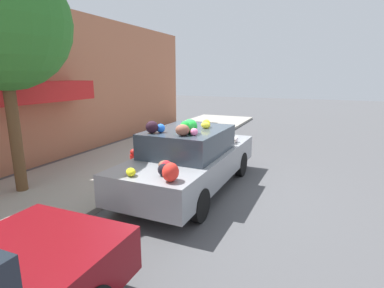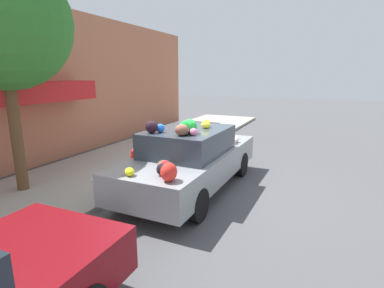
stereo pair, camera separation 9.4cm
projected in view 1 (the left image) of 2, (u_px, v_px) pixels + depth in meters
ground_plane at (189, 188)px, 7.09m from camera, size 60.00×60.00×0.00m
sidewalk_curb at (98, 172)px, 8.12m from camera, size 24.00×3.20×0.12m
building_facade at (30, 86)px, 8.45m from camera, size 18.00×1.20×4.65m
street_tree at (0, 22)px, 5.88m from camera, size 2.72×2.72×4.89m
fire_hydrant at (134, 162)px, 7.54m from camera, size 0.20×0.20×0.70m
art_car at (191, 158)px, 6.84m from camera, size 4.55×1.81×1.75m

